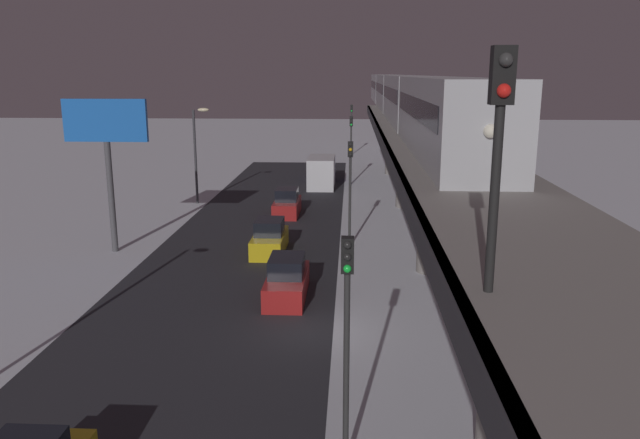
% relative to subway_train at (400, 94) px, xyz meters
% --- Properties ---
extents(ground_plane, '(240.00, 240.00, 0.00)m').
position_rel_subway_train_xyz_m(ground_plane, '(5.89, 32.50, -8.50)').
color(ground_plane, silver).
extents(avenue_asphalt, '(11.00, 97.75, 0.01)m').
position_rel_subway_train_xyz_m(avenue_asphalt, '(10.38, 32.50, -8.49)').
color(avenue_asphalt, '#28282D').
rests_on(avenue_asphalt, ground_plane).
extents(elevated_railway, '(5.00, 97.75, 6.72)m').
position_rel_subway_train_xyz_m(elevated_railway, '(0.09, 32.50, -2.67)').
color(elevated_railway, gray).
rests_on(elevated_railway, ground_plane).
extents(subway_train, '(2.94, 74.07, 3.40)m').
position_rel_subway_train_xyz_m(subway_train, '(0.00, 0.00, 0.00)').
color(subway_train, '#B7BABF').
rests_on(subway_train, elevated_railway).
extents(rail_signal, '(0.36, 0.41, 4.00)m').
position_rel_subway_train_xyz_m(rail_signal, '(1.88, 46.05, 0.95)').
color(rail_signal, black).
rests_on(rail_signal, elevated_railway).
extents(sedan_red, '(1.80, 4.64, 1.97)m').
position_rel_subway_train_xyz_m(sedan_red, '(7.18, 28.56, -7.70)').
color(sedan_red, '#A51E1E').
rests_on(sedan_red, ground_plane).
extents(sedan_yellow_2, '(1.80, 4.36, 1.97)m').
position_rel_subway_train_xyz_m(sedan_yellow_2, '(8.98, 21.15, -7.70)').
color(sedan_yellow_2, gold).
rests_on(sedan_yellow_2, ground_plane).
extents(sedan_red_2, '(1.80, 4.34, 1.97)m').
position_rel_subway_train_xyz_m(sedan_red_2, '(8.98, 11.25, -7.70)').
color(sedan_red_2, '#A51E1E').
rests_on(sedan_red_2, ground_plane).
extents(box_truck, '(2.40, 7.40, 2.80)m').
position_rel_subway_train_xyz_m(box_truck, '(6.98, -1.22, -7.15)').
color(box_truck, navy).
rests_on(box_truck, ground_plane).
extents(traffic_light_near, '(0.32, 0.44, 6.40)m').
position_rel_subway_train_xyz_m(traffic_light_near, '(4.28, 41.46, -4.30)').
color(traffic_light_near, '#2D2D2D').
rests_on(traffic_light_near, ground_plane).
extents(traffic_light_mid, '(0.32, 0.44, 6.40)m').
position_rel_subway_train_xyz_m(traffic_light_mid, '(4.28, 19.84, -4.30)').
color(traffic_light_mid, '#2D2D2D').
rests_on(traffic_light_mid, ground_plane).
extents(traffic_light_far, '(0.32, 0.44, 6.40)m').
position_rel_subway_train_xyz_m(traffic_light_far, '(4.28, -1.79, -4.30)').
color(traffic_light_far, '#2D2D2D').
rests_on(traffic_light_far, ground_plane).
extents(traffic_light_distant, '(0.32, 0.44, 6.40)m').
position_rel_subway_train_xyz_m(traffic_light_distant, '(4.28, -23.41, -4.30)').
color(traffic_light_distant, '#2D2D2D').
rests_on(traffic_light_distant, ground_plane).
extents(commercial_billboard, '(4.80, 0.36, 8.90)m').
position_rel_subway_train_xyz_m(commercial_billboard, '(18.16, 21.46, -1.67)').
color(commercial_billboard, '#4C4C51').
rests_on(commercial_billboard, ground_plane).
extents(street_lamp_far, '(1.35, 0.44, 7.65)m').
position_rel_subway_train_xyz_m(street_lamp_far, '(16.45, 7.50, -3.68)').
color(street_lamp_far, '#38383D').
rests_on(street_lamp_far, ground_plane).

